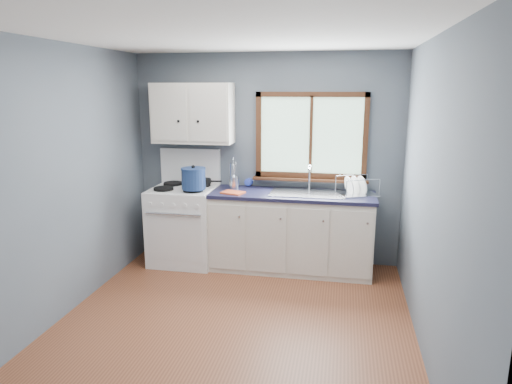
% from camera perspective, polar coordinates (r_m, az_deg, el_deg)
% --- Properties ---
extents(floor, '(3.20, 3.60, 0.02)m').
position_cam_1_polar(floor, '(4.25, -3.10, -16.81)').
color(floor, brown).
rests_on(floor, ground).
extents(ceiling, '(3.20, 3.60, 0.02)m').
position_cam_1_polar(ceiling, '(3.71, -3.59, 19.31)').
color(ceiling, white).
rests_on(ceiling, wall_back).
extents(wall_back, '(3.20, 0.02, 2.50)m').
position_cam_1_polar(wall_back, '(5.53, 1.28, 4.11)').
color(wall_back, '#565F67').
rests_on(wall_back, ground).
extents(wall_front, '(3.20, 0.02, 2.50)m').
position_cam_1_polar(wall_front, '(2.16, -15.37, -10.59)').
color(wall_front, '#565F67').
rests_on(wall_front, ground).
extents(wall_left, '(0.02, 3.60, 2.50)m').
position_cam_1_polar(wall_left, '(4.46, -23.83, 0.87)').
color(wall_left, '#565F67').
rests_on(wall_left, ground).
extents(wall_right, '(0.02, 3.60, 2.50)m').
position_cam_1_polar(wall_right, '(3.74, 21.35, -1.05)').
color(wall_right, '#565F67').
rests_on(wall_right, ground).
extents(gas_range, '(0.76, 0.69, 1.36)m').
position_cam_1_polar(gas_range, '(5.61, -8.97, -3.83)').
color(gas_range, white).
rests_on(gas_range, floor).
extents(base_cabinets, '(1.85, 0.60, 0.88)m').
position_cam_1_polar(base_cabinets, '(5.37, 4.42, -5.42)').
color(base_cabinets, beige).
rests_on(base_cabinets, floor).
extents(countertop, '(1.89, 0.64, 0.04)m').
position_cam_1_polar(countertop, '(5.23, 4.51, -0.33)').
color(countertop, black).
rests_on(countertop, base_cabinets).
extents(sink, '(0.84, 0.46, 0.44)m').
position_cam_1_polar(sink, '(5.23, 6.46, -0.84)').
color(sink, silver).
rests_on(sink, countertop).
extents(window, '(1.36, 0.10, 1.03)m').
position_cam_1_polar(window, '(5.40, 6.87, 6.23)').
color(window, '#9EC6A8').
rests_on(window, wall_back).
extents(upper_cabinets, '(0.95, 0.35, 0.70)m').
position_cam_1_polar(upper_cabinets, '(5.50, -7.91, 9.71)').
color(upper_cabinets, beige).
rests_on(upper_cabinets, wall_back).
extents(skillet, '(0.40, 0.29, 0.05)m').
position_cam_1_polar(skillet, '(5.59, -6.90, 1.36)').
color(skillet, black).
rests_on(skillet, gas_range).
extents(stockpot, '(0.34, 0.34, 0.28)m').
position_cam_1_polar(stockpot, '(5.26, -7.82, 1.71)').
color(stockpot, navy).
rests_on(stockpot, gas_range).
extents(utensil_crock, '(0.15, 0.15, 0.37)m').
position_cam_1_polar(utensil_crock, '(5.44, -2.75, 1.24)').
color(utensil_crock, silver).
rests_on(utensil_crock, countertop).
extents(thermos, '(0.08, 0.08, 0.30)m').
position_cam_1_polar(thermos, '(5.46, -2.99, 2.06)').
color(thermos, silver).
rests_on(thermos, countertop).
extents(soap_bottle, '(0.11, 0.11, 0.25)m').
position_cam_1_polar(soap_bottle, '(5.52, -1.09, 1.93)').
color(soap_bottle, '#2D43BC').
rests_on(soap_bottle, countertop).
extents(dish_towel, '(0.28, 0.24, 0.02)m').
position_cam_1_polar(dish_towel, '(5.20, -2.89, -0.07)').
color(dish_towel, '#CE4D26').
rests_on(dish_towel, countertop).
extents(dish_rack, '(0.51, 0.46, 0.22)m').
position_cam_1_polar(dish_rack, '(5.24, 12.42, 0.27)').
color(dish_rack, silver).
rests_on(dish_rack, countertop).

